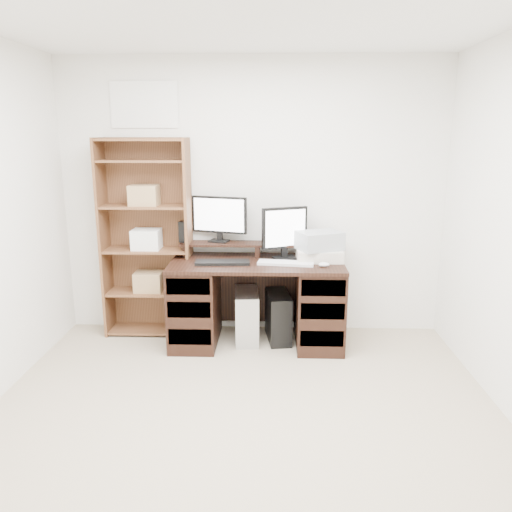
{
  "coord_description": "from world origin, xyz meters",
  "views": [
    {
      "loc": [
        0.19,
        -2.56,
        1.83
      ],
      "look_at": [
        0.05,
        1.43,
        0.85
      ],
      "focal_mm": 35.0,
      "sensor_mm": 36.0,
      "label": 1
    }
  ],
  "objects_px": {
    "desk": "(257,301)",
    "printer": "(319,255)",
    "monitor_small": "(285,231)",
    "tower_silver": "(247,316)",
    "monitor_wide": "(219,217)",
    "bookshelf": "(147,237)",
    "tower_black": "(278,317)"
  },
  "relations": [
    {
      "from": "desk",
      "to": "printer",
      "type": "height_order",
      "value": "printer"
    },
    {
      "from": "monitor_small",
      "to": "desk",
      "type": "bearing_deg",
      "value": -178.5
    },
    {
      "from": "monitor_small",
      "to": "tower_silver",
      "type": "xyz_separation_m",
      "value": [
        -0.33,
        -0.06,
        -0.77
      ]
    },
    {
      "from": "desk",
      "to": "monitor_small",
      "type": "height_order",
      "value": "monitor_small"
    },
    {
      "from": "monitor_wide",
      "to": "tower_silver",
      "type": "bearing_deg",
      "value": -23.38
    },
    {
      "from": "monitor_wide",
      "to": "printer",
      "type": "distance_m",
      "value": 0.96
    },
    {
      "from": "bookshelf",
      "to": "desk",
      "type": "bearing_deg",
      "value": -11.94
    },
    {
      "from": "monitor_wide",
      "to": "tower_silver",
      "type": "distance_m",
      "value": 0.93
    },
    {
      "from": "monitor_small",
      "to": "printer",
      "type": "relative_size",
      "value": 1.17
    },
    {
      "from": "desk",
      "to": "monitor_wide",
      "type": "distance_m",
      "value": 0.83
    },
    {
      "from": "desk",
      "to": "tower_silver",
      "type": "xyz_separation_m",
      "value": [
        -0.09,
        0.05,
        -0.16
      ]
    },
    {
      "from": "desk",
      "to": "monitor_small",
      "type": "distance_m",
      "value": 0.67
    },
    {
      "from": "monitor_small",
      "to": "tower_silver",
      "type": "relative_size",
      "value": 1.0
    },
    {
      "from": "desk",
      "to": "printer",
      "type": "bearing_deg",
      "value": 6.0
    },
    {
      "from": "monitor_small",
      "to": "tower_black",
      "type": "height_order",
      "value": "monitor_small"
    },
    {
      "from": "printer",
      "to": "tower_black",
      "type": "xyz_separation_m",
      "value": [
        -0.35,
        0.01,
        -0.58
      ]
    },
    {
      "from": "bookshelf",
      "to": "printer",
      "type": "bearing_deg",
      "value": -5.73
    },
    {
      "from": "tower_black",
      "to": "bookshelf",
      "type": "height_order",
      "value": "bookshelf"
    },
    {
      "from": "bookshelf",
      "to": "monitor_wide",
      "type": "bearing_deg",
      "value": 4.0
    },
    {
      "from": "monitor_wide",
      "to": "tower_silver",
      "type": "relative_size",
      "value": 1.11
    },
    {
      "from": "monitor_wide",
      "to": "printer",
      "type": "bearing_deg",
      "value": 3.42
    },
    {
      "from": "monitor_wide",
      "to": "desk",
      "type": "bearing_deg",
      "value": -20.46
    },
    {
      "from": "monitor_small",
      "to": "monitor_wide",
      "type": "bearing_deg",
      "value": 142.92
    },
    {
      "from": "printer",
      "to": "desk",
      "type": "bearing_deg",
      "value": -176.26
    },
    {
      "from": "tower_silver",
      "to": "tower_black",
      "type": "height_order",
      "value": "tower_silver"
    },
    {
      "from": "printer",
      "to": "tower_black",
      "type": "bearing_deg",
      "value": 176.9
    },
    {
      "from": "printer",
      "to": "monitor_small",
      "type": "bearing_deg",
      "value": 168.06
    },
    {
      "from": "monitor_small",
      "to": "tower_silver",
      "type": "distance_m",
      "value": 0.84
    },
    {
      "from": "monitor_small",
      "to": "printer",
      "type": "distance_m",
      "value": 0.37
    },
    {
      "from": "monitor_wide",
      "to": "tower_silver",
      "type": "xyz_separation_m",
      "value": [
        0.26,
        -0.21,
        -0.87
      ]
    },
    {
      "from": "monitor_wide",
      "to": "tower_silver",
      "type": "height_order",
      "value": "monitor_wide"
    },
    {
      "from": "tower_silver",
      "to": "bookshelf",
      "type": "distance_m",
      "value": 1.16
    }
  ]
}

